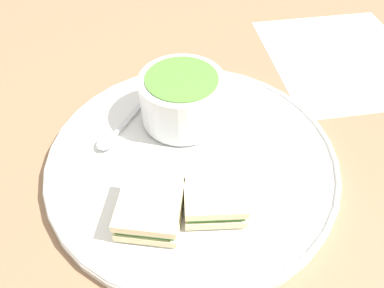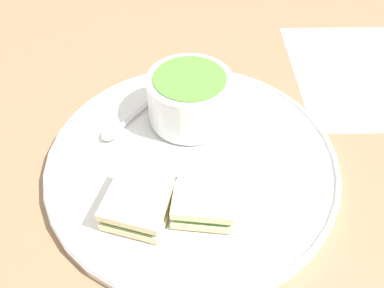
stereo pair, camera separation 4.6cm
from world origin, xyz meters
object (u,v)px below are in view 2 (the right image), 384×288
(soup_bowl, at_px, (190,97))
(sandwich_half_near, at_px, (139,203))
(spoon, at_px, (117,128))
(sandwich_half_far, at_px, (201,198))

(soup_bowl, height_order, sandwich_half_near, soup_bowl)
(spoon, bearing_deg, sandwich_half_near, 53.48)
(sandwich_half_near, height_order, sandwich_half_far, same)
(soup_bowl, xyz_separation_m, sandwich_half_near, (-0.08, -0.14, -0.02))
(soup_bowl, xyz_separation_m, sandwich_half_far, (-0.01, -0.15, -0.02))
(spoon, xyz_separation_m, sandwich_half_far, (0.09, -0.14, 0.01))
(soup_bowl, distance_m, sandwich_half_near, 0.16)
(sandwich_half_near, bearing_deg, spoon, 98.27)
(soup_bowl, bearing_deg, spoon, -174.59)
(sandwich_half_near, distance_m, sandwich_half_far, 0.07)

